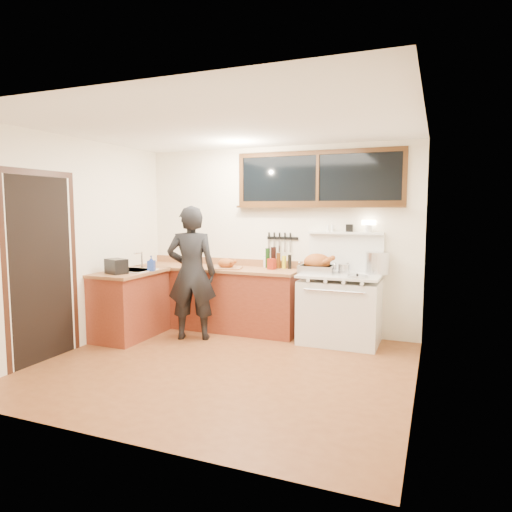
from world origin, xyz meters
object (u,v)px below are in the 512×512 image
at_px(cutting_board, 227,265).
at_px(roast_turkey, 317,265).
at_px(vintage_stove, 340,307).
at_px(man, 192,273).

xyz_separation_m(cutting_board, roast_turkey, (1.28, 0.08, 0.05)).
distance_m(cutting_board, roast_turkey, 1.28).
bearing_deg(roast_turkey, vintage_stove, 0.59).
height_order(cutting_board, roast_turkey, roast_turkey).
bearing_deg(vintage_stove, man, -163.13).
bearing_deg(roast_turkey, man, -160.16).
bearing_deg(man, vintage_stove, 16.87).
xyz_separation_m(vintage_stove, roast_turkey, (-0.31, -0.00, 0.54)).
xyz_separation_m(vintage_stove, cutting_board, (-1.59, -0.08, 0.49)).
relative_size(man, roast_turkey, 3.60).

